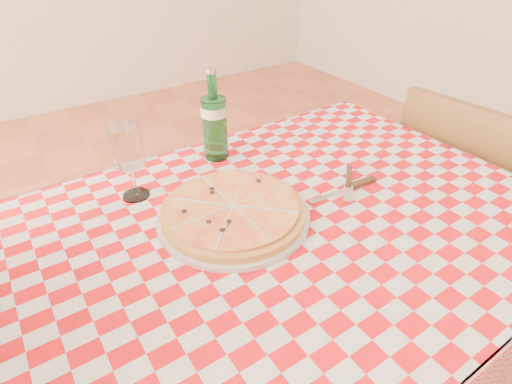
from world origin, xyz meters
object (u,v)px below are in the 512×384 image
(pizza_plate, at_px, (233,210))
(water_bottle, at_px, (214,115))
(dining_table, at_px, (277,256))
(wine_glass, at_px, (130,163))
(chair_near, at_px, (450,192))

(pizza_plate, distance_m, water_bottle, 0.31)
(pizza_plate, bearing_deg, water_bottle, 68.28)
(dining_table, bearing_deg, wine_glass, 128.23)
(water_bottle, relative_size, wine_glass, 1.35)
(dining_table, xyz_separation_m, pizza_plate, (-0.07, 0.07, 0.12))
(chair_near, xyz_separation_m, pizza_plate, (-0.92, 0.01, 0.29))
(chair_near, bearing_deg, pizza_plate, 174.10)
(water_bottle, bearing_deg, pizza_plate, -111.72)
(dining_table, distance_m, chair_near, 0.86)
(chair_near, bearing_deg, water_bottle, 155.47)
(dining_table, height_order, wine_glass, wine_glass)
(chair_near, bearing_deg, dining_table, 179.04)
(chair_near, height_order, pizza_plate, chair_near)
(chair_near, height_order, wine_glass, wine_glass)
(pizza_plate, xyz_separation_m, wine_glass, (-0.15, 0.21, 0.07))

